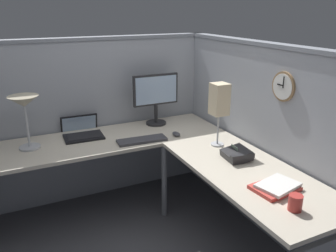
{
  "coord_description": "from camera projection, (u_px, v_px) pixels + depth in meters",
  "views": [
    {
      "loc": [
        -1.01,
        -2.36,
        1.84
      ],
      "look_at": [
        0.15,
        0.06,
        0.91
      ],
      "focal_mm": 36.93,
      "sensor_mm": 36.0,
      "label": 1
    }
  ],
  "objects": [
    {
      "name": "book_stack",
      "position": [
        276.0,
        187.0,
        2.2
      ],
      "size": [
        0.31,
        0.25,
        0.04
      ],
      "color": "#BF3F38",
      "rests_on": "desk"
    },
    {
      "name": "computer_mouse",
      "position": [
        176.0,
        134.0,
        3.13
      ],
      "size": [
        0.06,
        0.1,
        0.03
      ],
      "primitive_type": "ellipsoid",
      "color": "#38383D",
      "rests_on": "desk"
    },
    {
      "name": "wall_clock",
      "position": [
        284.0,
        86.0,
        2.51
      ],
      "size": [
        0.04,
        0.22,
        0.22
      ],
      "color": "olive"
    },
    {
      "name": "cubicle_wall_right",
      "position": [
        262.0,
        138.0,
        2.9
      ],
      "size": [
        0.12,
        2.37,
        1.58
      ],
      "color": "#999EA8",
      "rests_on": "ground"
    },
    {
      "name": "cubicle_wall_back",
      "position": [
        85.0,
        120.0,
        3.36
      ],
      "size": [
        2.57,
        0.12,
        1.58
      ],
      "color": "#999EA8",
      "rests_on": "ground"
    },
    {
      "name": "desk_lamp_paper",
      "position": [
        219.0,
        101.0,
        2.8
      ],
      "size": [
        0.13,
        0.13,
        0.53
      ],
      "color": "#B7BABF",
      "rests_on": "desk"
    },
    {
      "name": "office_phone",
      "position": [
        237.0,
        155.0,
        2.64
      ],
      "size": [
        0.21,
        0.22,
        0.11
      ],
      "color": "#232326",
      "rests_on": "desk"
    },
    {
      "name": "desk_lamp_dome",
      "position": [
        24.0,
        106.0,
        2.74
      ],
      "size": [
        0.24,
        0.24,
        0.44
      ],
      "color": "#B7BABF",
      "rests_on": "desk"
    },
    {
      "name": "keyboard",
      "position": [
        142.0,
        140.0,
        3.0
      ],
      "size": [
        0.44,
        0.17,
        0.02
      ],
      "primitive_type": "cube",
      "rotation": [
        0.0,
        0.0,
        -0.07
      ],
      "color": "#38383D",
      "rests_on": "desk"
    },
    {
      "name": "desk",
      "position": [
        140.0,
        169.0,
        2.72
      ],
      "size": [
        2.35,
        2.15,
        0.73
      ],
      "color": "beige",
      "rests_on": "ground"
    },
    {
      "name": "ground_plane",
      "position": [
        156.0,
        228.0,
        3.03
      ],
      "size": [
        6.8,
        6.8,
        0.0
      ],
      "primitive_type": "plane",
      "color": "#47474C"
    },
    {
      "name": "laptop",
      "position": [
        82.0,
        132.0,
        3.17
      ],
      "size": [
        0.36,
        0.4,
        0.22
      ],
      "color": "black",
      "rests_on": "desk"
    },
    {
      "name": "monitor",
      "position": [
        156.0,
        95.0,
        3.36
      ],
      "size": [
        0.46,
        0.2,
        0.5
      ],
      "color": "#232326",
      "rests_on": "desk"
    },
    {
      "name": "coffee_mug",
      "position": [
        295.0,
        203.0,
        1.97
      ],
      "size": [
        0.08,
        0.08,
        0.1
      ],
      "primitive_type": "cylinder",
      "color": "#B2332D",
      "rests_on": "desk"
    }
  ]
}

